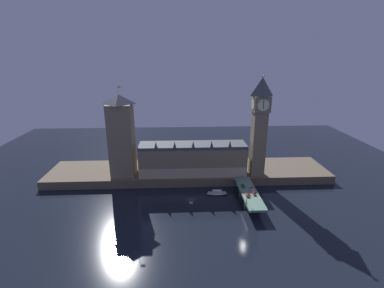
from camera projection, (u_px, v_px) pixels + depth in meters
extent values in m
plane|color=black|center=(191.00, 199.00, 188.73)|extent=(400.00, 400.00, 0.00)
cube|color=brown|center=(189.00, 172.00, 224.85)|extent=(220.00, 42.00, 6.42)
cube|color=#7F7056|center=(193.00, 160.00, 212.53)|extent=(80.33, 19.66, 21.10)
cube|color=tan|center=(193.00, 173.00, 205.12)|extent=(80.33, 0.20, 7.60)
cube|color=#42474C|center=(193.00, 145.00, 208.94)|extent=(80.33, 18.09, 2.40)
cone|color=#42474C|center=(156.00, 145.00, 198.71)|extent=(2.40, 2.40, 4.64)
cone|color=#42474C|center=(175.00, 145.00, 199.32)|extent=(2.40, 2.40, 4.64)
cone|color=#42474C|center=(193.00, 144.00, 199.92)|extent=(2.40, 2.40, 4.64)
cone|color=#42474C|center=(212.00, 144.00, 200.52)|extent=(2.40, 2.40, 4.64)
cone|color=#42474C|center=(230.00, 144.00, 201.12)|extent=(2.40, 2.40, 4.64)
cube|color=#7F7056|center=(258.00, 144.00, 206.82)|extent=(9.81, 9.81, 48.37)
cube|color=#7F7056|center=(261.00, 104.00, 197.73)|extent=(11.58, 11.58, 11.24)
cylinder|color=beige|center=(263.00, 105.00, 192.10)|extent=(8.20, 0.25, 8.20)
cylinder|color=beige|center=(259.00, 102.00, 203.36)|extent=(8.20, 0.25, 8.20)
cylinder|color=beige|center=(269.00, 104.00, 198.00)|extent=(0.25, 8.20, 8.20)
cylinder|color=beige|center=(253.00, 104.00, 197.46)|extent=(0.25, 8.20, 8.20)
cube|color=black|center=(264.00, 104.00, 191.74)|extent=(0.36, 0.10, 6.15)
pyramid|color=#42474C|center=(262.00, 86.00, 194.02)|extent=(11.58, 11.58, 13.08)
sphere|color=gold|center=(263.00, 76.00, 191.78)|extent=(1.60, 1.60, 1.60)
cube|color=#7F7056|center=(122.00, 140.00, 204.95)|extent=(17.29, 17.29, 54.14)
pyramid|color=#42474C|center=(119.00, 99.00, 195.67)|extent=(17.63, 17.63, 6.72)
cylinder|color=#99999E|center=(118.00, 90.00, 193.73)|extent=(0.24, 0.24, 6.00)
cube|color=gold|center=(119.00, 87.00, 193.14)|extent=(2.00, 0.08, 1.20)
cube|color=slate|center=(249.00, 193.00, 183.70)|extent=(11.15, 46.00, 1.40)
cube|color=brown|center=(252.00, 204.00, 177.52)|extent=(9.48, 3.20, 5.84)
cube|color=brown|center=(246.00, 192.00, 192.10)|extent=(9.48, 3.20, 5.84)
cube|color=#235633|center=(243.00, 186.00, 190.51)|extent=(1.73, 4.75, 0.77)
cube|color=black|center=(243.00, 185.00, 190.33)|extent=(1.42, 2.14, 0.45)
cylinder|color=black|center=(241.00, 185.00, 191.95)|extent=(0.22, 0.64, 0.64)
cylinder|color=black|center=(244.00, 185.00, 192.02)|extent=(0.22, 0.64, 0.64)
cylinder|color=black|center=(242.00, 187.00, 189.15)|extent=(0.22, 0.64, 0.64)
cylinder|color=black|center=(245.00, 187.00, 189.22)|extent=(0.22, 0.64, 0.64)
cube|color=red|center=(248.00, 195.00, 177.94)|extent=(1.99, 4.52, 0.91)
cube|color=black|center=(248.00, 194.00, 177.73)|extent=(1.63, 2.03, 0.45)
cylinder|color=black|center=(246.00, 195.00, 179.32)|extent=(0.22, 0.64, 0.64)
cylinder|color=black|center=(248.00, 195.00, 179.40)|extent=(0.22, 0.64, 0.64)
cylinder|color=black|center=(247.00, 197.00, 176.66)|extent=(0.22, 0.64, 0.64)
cylinder|color=black|center=(250.00, 197.00, 176.74)|extent=(0.22, 0.64, 0.64)
cube|color=red|center=(254.00, 194.00, 180.17)|extent=(1.91, 4.66, 0.82)
cube|color=black|center=(254.00, 193.00, 179.98)|extent=(1.57, 2.10, 0.45)
cylinder|color=black|center=(256.00, 195.00, 178.92)|extent=(0.22, 0.64, 0.64)
cylinder|color=black|center=(253.00, 195.00, 178.83)|extent=(0.22, 0.64, 0.64)
cylinder|color=black|center=(255.00, 193.00, 181.67)|extent=(0.22, 0.64, 0.64)
cylinder|color=black|center=(252.00, 193.00, 181.59)|extent=(0.22, 0.64, 0.64)
cube|color=white|center=(252.00, 189.00, 186.75)|extent=(1.76, 4.31, 0.83)
cube|color=black|center=(252.00, 188.00, 186.56)|extent=(1.44, 1.94, 0.45)
cylinder|color=black|center=(253.00, 190.00, 185.60)|extent=(0.22, 0.64, 0.64)
cylinder|color=black|center=(251.00, 190.00, 185.53)|extent=(0.22, 0.64, 0.64)
cylinder|color=black|center=(252.00, 188.00, 188.14)|extent=(0.22, 0.64, 0.64)
cylinder|color=black|center=(250.00, 188.00, 188.07)|extent=(0.22, 0.64, 0.64)
cylinder|color=black|center=(246.00, 201.00, 171.46)|extent=(0.28, 0.28, 0.75)
cylinder|color=gray|center=(246.00, 200.00, 171.25)|extent=(0.38, 0.38, 0.62)
sphere|color=tan|center=(246.00, 199.00, 171.12)|extent=(0.20, 0.20, 0.20)
cylinder|color=black|center=(258.00, 194.00, 180.19)|extent=(0.28, 0.28, 0.84)
cylinder|color=gray|center=(258.00, 193.00, 179.96)|extent=(0.38, 0.38, 0.70)
sphere|color=tan|center=(258.00, 192.00, 179.82)|extent=(0.23, 0.23, 0.23)
cylinder|color=#2D3333|center=(246.00, 203.00, 169.17)|extent=(0.56, 0.56, 0.50)
cylinder|color=#2D3333|center=(247.00, 199.00, 168.33)|extent=(0.18, 0.18, 5.05)
sphere|color=#F9E5A3|center=(247.00, 194.00, 167.39)|extent=(0.60, 0.60, 0.60)
sphere|color=#F9E5A3|center=(246.00, 195.00, 167.47)|extent=(0.44, 0.44, 0.44)
sphere|color=#F9E5A3|center=(248.00, 195.00, 167.51)|extent=(0.44, 0.44, 0.44)
cylinder|color=#2D3333|center=(237.00, 182.00, 197.18)|extent=(0.56, 0.56, 0.50)
cylinder|color=#2D3333|center=(237.00, 178.00, 196.32)|extent=(0.18, 0.18, 5.11)
sphere|color=#F9E5A3|center=(237.00, 174.00, 195.37)|extent=(0.60, 0.60, 0.60)
sphere|color=#F9E5A3|center=(237.00, 175.00, 195.46)|extent=(0.44, 0.44, 0.44)
sphere|color=#F9E5A3|center=(238.00, 175.00, 195.50)|extent=(0.44, 0.44, 0.44)
ellipsoid|color=white|center=(217.00, 194.00, 194.91)|extent=(14.23, 4.24, 1.61)
cube|color=tan|center=(217.00, 193.00, 194.69)|extent=(12.52, 3.40, 0.24)
cube|color=silver|center=(217.00, 191.00, 194.40)|extent=(6.41, 2.60, 1.61)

